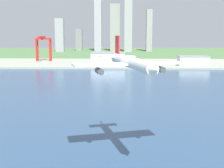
{
  "coord_description": "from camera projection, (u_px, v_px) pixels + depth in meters",
  "views": [
    {
      "loc": [
        8.56,
        1.31,
        48.97
      ],
      "look_at": [
        1.99,
        185.13,
        18.72
      ],
      "focal_mm": 50.75,
      "sensor_mm": 36.0,
      "label": 1
    }
  ],
  "objects": [
    {
      "name": "industrial_pier",
      "position": [
        118.0,
        63.0,
        489.95
      ],
      "size": [
        840.0,
        140.0,
        2.5
      ],
      "primitive_type": "cube",
      "color": "#9FA693",
      "rests_on": "ground"
    },
    {
      "name": "warehouse_annex",
      "position": [
        193.0,
        61.0,
        443.95
      ],
      "size": [
        42.17,
        22.98,
        13.48
      ],
      "color": "silver",
      "rests_on": "industrial_pier"
    },
    {
      "name": "distant_skyline",
      "position": [
        111.0,
        28.0,
        808.96
      ],
      "size": [
        242.33,
        67.46,
        137.1
      ],
      "color": "#9A9BA5",
      "rests_on": "ground"
    },
    {
      "name": "warehouse_main",
      "position": [
        108.0,
        59.0,
        451.81
      ],
      "size": [
        48.3,
        32.27,
        18.15
      ],
      "color": "white",
      "rests_on": "industrial_pier"
    },
    {
      "name": "water_bay",
      "position": [
        112.0,
        96.0,
        243.61
      ],
      "size": [
        840.0,
        360.0,
        0.15
      ],
      "primitive_type": "cube",
      "color": "#2D4C70",
      "rests_on": "ground"
    },
    {
      "name": "ground_plane",
      "position": [
        114.0,
        84.0,
        302.79
      ],
      "size": [
        2400.0,
        2400.0,
        0.0
      ],
      "primitive_type": "plane",
      "color": "#507846"
    },
    {
      "name": "port_crane_red",
      "position": [
        43.0,
        43.0,
        506.38
      ],
      "size": [
        24.07,
        40.35,
        40.01
      ],
      "color": "red",
      "rests_on": "industrial_pier"
    },
    {
      "name": "airplane_landing",
      "position": [
        131.0,
        63.0,
        113.58
      ],
      "size": [
        42.32,
        46.13,
        13.4
      ],
      "color": "white"
    }
  ]
}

